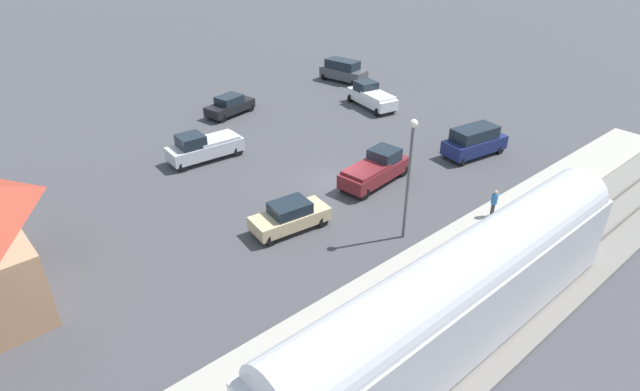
% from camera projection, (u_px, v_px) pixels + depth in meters
% --- Properties ---
extents(ground_plane, '(200.00, 200.00, 0.00)m').
position_uv_depth(ground_plane, '(339.00, 181.00, 34.55)').
color(ground_plane, '#424247').
extents(railway_track, '(4.80, 70.00, 0.30)m').
position_uv_depth(railway_track, '(532.00, 281.00, 25.31)').
color(railway_track, slate).
rests_on(railway_track, ground).
extents(platform, '(3.20, 46.00, 0.30)m').
position_uv_depth(platform, '(464.00, 244.00, 27.91)').
color(platform, '#A8A399').
rests_on(platform, ground).
extents(pedestrian_on_platform, '(0.36, 0.36, 1.71)m').
position_uv_depth(pedestrian_on_platform, '(494.00, 201.00, 29.69)').
color(pedestrian_on_platform, '#333338').
rests_on(pedestrian_on_platform, platform).
extents(pickup_white, '(5.67, 3.26, 2.14)m').
position_uv_depth(pickup_white, '(371.00, 96.00, 46.72)').
color(pickup_white, white).
rests_on(pickup_white, ground).
extents(pickup_silver, '(2.32, 5.52, 2.14)m').
position_uv_depth(pickup_silver, '(204.00, 147.00, 36.98)').
color(pickup_silver, silver).
rests_on(pickup_silver, ground).
extents(pickup_maroon, '(2.61, 5.60, 2.14)m').
position_uv_depth(pickup_maroon, '(376.00, 169.00, 33.89)').
color(pickup_maroon, maroon).
rests_on(pickup_maroon, ground).
extents(suv_navy, '(2.72, 5.15, 2.22)m').
position_uv_depth(suv_navy, '(475.00, 141.00, 37.57)').
color(suv_navy, navy).
rests_on(suv_navy, ground).
extents(sedan_black, '(2.71, 4.78, 1.74)m').
position_uv_depth(sedan_black, '(230.00, 105.00, 45.00)').
color(sedan_black, black).
rests_on(sedan_black, ground).
extents(suv_charcoal, '(5.19, 3.10, 2.22)m').
position_uv_depth(suv_charcoal, '(343.00, 70.00, 53.50)').
color(suv_charcoal, '#47494F').
rests_on(suv_charcoal, ground).
extents(sedan_tan, '(2.38, 4.69, 1.74)m').
position_uv_depth(sedan_tan, '(290.00, 216.00, 29.07)').
color(sedan_tan, '#C6B284').
rests_on(sedan_tan, ground).
extents(light_pole_near_platform, '(0.44, 0.44, 6.98)m').
position_uv_depth(light_pole_near_platform, '(410.00, 165.00, 26.61)').
color(light_pole_near_platform, '#515156').
rests_on(light_pole_near_platform, ground).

